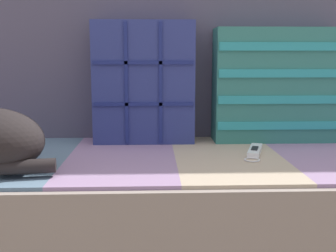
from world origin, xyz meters
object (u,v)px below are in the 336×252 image
at_px(throw_pillow_quilted, 144,82).
at_px(game_remote_far, 255,151).
at_px(couch, 174,209).
at_px(throw_pillow_striped, 277,85).

height_order(throw_pillow_quilted, game_remote_far, throw_pillow_quilted).
height_order(couch, throw_pillow_quilted, throw_pillow_quilted).
relative_size(throw_pillow_striped, game_remote_far, 2.25).
bearing_deg(couch, throw_pillow_striped, 25.08).
height_order(throw_pillow_striped, game_remote_far, throw_pillow_striped).
height_order(couch, throw_pillow_striped, throw_pillow_striped).
bearing_deg(throw_pillow_striped, game_remote_far, -120.70).
relative_size(couch, throw_pillow_quilted, 4.92).
distance_m(couch, game_remote_far, 0.33).
relative_size(couch, game_remote_far, 10.41).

